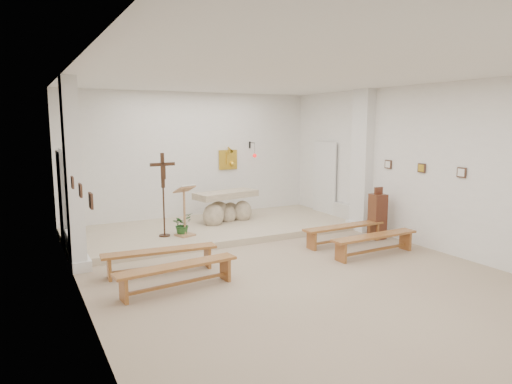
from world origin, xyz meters
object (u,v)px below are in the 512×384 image
altar (226,209)px  lectern (185,211)px  donation_pedestal (377,216)px  bench_left_front (160,255)px  bench_right_front (344,230)px  bench_left_second (178,271)px  bench_right_second (375,240)px  crucifix_stand (163,189)px

altar → lectern: bearing=-157.3°
altar → donation_pedestal: 3.82m
altar → bench_left_front: altar is taller
bench_right_front → bench_left_second: (-4.18, -0.98, 0.00)m
bench_left_front → bench_left_second: same height
bench_right_second → donation_pedestal: bearing=43.9°
lectern → bench_left_front: lectern is taller
donation_pedestal → bench_left_second: bearing=-162.5°
lectern → crucifix_stand: 0.69m
bench_left_front → crucifix_stand: bearing=76.1°
altar → crucifix_stand: size_ratio=0.94×
bench_left_front → bench_left_second: (0.00, -0.98, 0.00)m
donation_pedestal → bench_right_front: size_ratio=0.59×
bench_left_front → bench_right_front: same height
lectern → bench_left_front: bearing=-139.9°
lectern → bench_right_second: bearing=-61.0°
crucifix_stand → donation_pedestal: 4.96m
crucifix_stand → bench_left_second: crucifix_stand is taller
bench_left_front → bench_right_front: bearing=4.9°
crucifix_stand → bench_left_second: bearing=-107.2°
bench_left_second → donation_pedestal: bearing=5.3°
lectern → donation_pedestal: bearing=-42.0°
crucifix_stand → bench_right_second: size_ratio=0.91×
altar → bench_right_front: size_ratio=0.86×
altar → lectern: (-1.44, -0.98, 0.25)m
bench_left_second → bench_right_second: bearing=-5.9°
bench_right_second → bench_left_front: bearing=165.2°
lectern → bench_right_second: size_ratio=0.57×
bench_right_front → bench_left_front: bearing=178.9°
crucifix_stand → bench_right_front: (3.49, -2.01, -0.91)m
altar → donation_pedestal: bearing=-57.7°
altar → bench_right_front: altar is taller
crucifix_stand → bench_right_second: bearing=-44.9°
donation_pedestal → bench_right_second: donation_pedestal is taller
altar → donation_pedestal: (2.64, -2.75, 0.06)m
lectern → bench_right_second: lectern is taller
bench_right_front → bench_right_second: (-0.00, -0.98, 0.00)m
bench_right_front → altar: bearing=119.1°
altar → bench_left_second: altar is taller
donation_pedestal → bench_left_second: (-5.19, -1.03, -0.21)m
altar → bench_left_front: 3.79m
altar → crucifix_stand: crucifix_stand is taller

